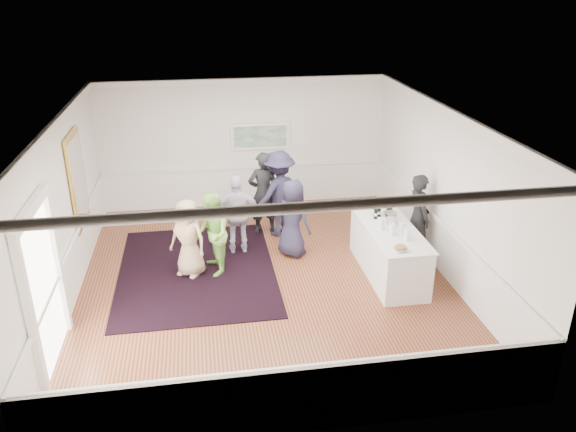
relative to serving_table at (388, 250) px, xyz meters
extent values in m
plane|color=brown|center=(-2.41, 0.12, -0.50)|extent=(8.00, 8.00, 0.00)
cube|color=white|center=(-2.41, 0.12, 2.70)|extent=(7.00, 8.00, 0.02)
cube|color=white|center=(-5.91, 0.12, 1.10)|extent=(0.02, 8.00, 3.20)
cube|color=white|center=(1.09, 0.12, 1.10)|extent=(0.02, 8.00, 3.20)
cube|color=white|center=(-2.41, 4.12, 1.10)|extent=(7.00, 0.02, 3.20)
cube|color=white|center=(-2.41, -3.88, 1.10)|extent=(7.00, 0.02, 3.20)
cube|color=gold|center=(-5.87, 1.42, 1.30)|extent=(0.04, 1.25, 1.85)
cube|color=white|center=(-5.84, 1.42, 1.30)|extent=(0.01, 1.05, 1.65)
cube|color=white|center=(-5.84, -2.60, 0.70)|extent=(0.10, 0.14, 2.40)
cube|color=white|center=(-5.84, -0.96, 0.70)|extent=(0.10, 0.14, 2.40)
cube|color=white|center=(-5.84, -1.78, 1.98)|extent=(0.10, 1.78, 0.16)
cube|color=white|center=(-5.88, -1.78, 0.70)|extent=(0.02, 1.50, 2.40)
cube|color=white|center=(-2.01, 4.07, 1.28)|extent=(1.44, 0.05, 0.66)
cube|color=#27693E|center=(-2.01, 4.04, 1.28)|extent=(1.30, 0.01, 0.52)
cube|color=black|center=(-3.71, 0.72, -0.49)|extent=(3.06, 4.01, 0.02)
cube|color=white|center=(0.00, 0.00, -0.01)|extent=(0.87, 2.40, 0.98)
cube|color=white|center=(0.00, 0.00, 0.48)|extent=(0.93, 2.46, 0.02)
imported|color=black|center=(0.79, 0.56, 0.41)|extent=(0.50, 0.71, 1.83)
imported|color=tan|center=(-3.83, 0.60, 0.28)|extent=(0.91, 0.84, 1.56)
imported|color=#84CB51|center=(-3.37, 0.59, 0.33)|extent=(0.74, 0.89, 1.66)
imported|color=silver|center=(-2.80, 1.43, 0.35)|extent=(1.00, 0.43, 1.70)
imported|color=#232138|center=(-1.83, 2.17, 0.47)|extent=(1.45, 1.25, 1.95)
imported|color=black|center=(-2.16, 2.32, 0.45)|extent=(0.74, 0.53, 1.90)
imported|color=#232138|center=(-1.70, 1.12, 0.32)|extent=(0.93, 0.95, 1.65)
cylinder|color=#8DBF44|center=(-0.08, -0.32, 0.61)|extent=(0.12, 0.12, 0.24)
cylinder|color=#C33B39|center=(0.10, -0.32, 0.61)|extent=(0.12, 0.12, 0.24)
cylinder|color=#6FBA42|center=(-0.20, -0.05, 0.61)|extent=(0.12, 0.12, 0.24)
cylinder|color=white|center=(0.12, -0.57, 0.61)|extent=(0.12, 0.12, 0.24)
cylinder|color=silver|center=(0.03, 0.15, 0.61)|extent=(0.26, 0.26, 0.25)
imported|color=white|center=(-0.14, -0.96, 0.53)|extent=(0.27, 0.27, 0.07)
cylinder|color=olive|center=(-0.14, -0.96, 0.55)|extent=(0.19, 0.19, 0.04)
camera|label=1|loc=(-3.49, -9.31, 4.93)|focal=35.00mm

